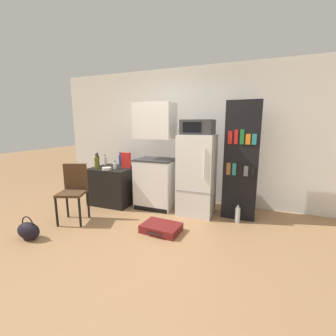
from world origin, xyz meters
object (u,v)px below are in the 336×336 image
(bottle_milk_white, at_px, (105,161))
(suitcase_large_flat, at_px, (161,228))
(chair, at_px, (74,187))
(bottle_olive_oil, at_px, (97,163))
(bowl, at_px, (107,169))
(bottle_blue_soda, at_px, (120,160))
(cereal_box, at_px, (126,160))
(side_table, at_px, (114,185))
(bottle_clear_short, at_px, (115,165))
(bottle_wine_dark, at_px, (98,161))
(water_bottle_front, at_px, (237,214))
(kitchen_hutch, at_px, (155,161))
(handbag, at_px, (28,231))
(microwave, at_px, (198,127))
(bookshelf, at_px, (241,161))

(bottle_milk_white, distance_m, suitcase_large_flat, 2.16)
(chair, bearing_deg, bottle_olive_oil, 77.93)
(suitcase_large_flat, bearing_deg, bottle_milk_white, 153.59)
(bowl, height_order, suitcase_large_flat, bowl)
(bottle_blue_soda, height_order, cereal_box, cereal_box)
(side_table, relative_size, bottle_clear_short, 5.29)
(bottle_milk_white, bearing_deg, suitcase_large_flat, -30.84)
(bottle_wine_dark, relative_size, water_bottle_front, 0.89)
(bottle_blue_soda, xyz_separation_m, bowl, (0.06, -0.56, -0.09))
(bowl, relative_size, chair, 0.18)
(kitchen_hutch, bearing_deg, bottle_milk_white, 174.55)
(bottle_wine_dark, height_order, handbag, bottle_wine_dark)
(kitchen_hutch, relative_size, water_bottle_front, 6.13)
(bottle_clear_short, xyz_separation_m, water_bottle_front, (2.31, 0.03, -0.66))
(bottle_wine_dark, height_order, bowl, bottle_wine_dark)
(bottle_clear_short, bearing_deg, microwave, 6.04)
(bookshelf, xyz_separation_m, suitcase_large_flat, (-1.02, -1.02, -0.92))
(kitchen_hutch, relative_size, handbag, 5.44)
(bottle_clear_short, bearing_deg, water_bottle_front, 0.64)
(microwave, height_order, cereal_box, microwave)
(kitchen_hutch, height_order, bottle_blue_soda, kitchen_hutch)
(microwave, distance_m, water_bottle_front, 1.58)
(bowl, bearing_deg, suitcase_large_flat, -22.97)
(bottle_wine_dark, relative_size, bottle_milk_white, 1.33)
(microwave, relative_size, bowl, 3.06)
(kitchen_hutch, distance_m, handbag, 2.26)
(side_table, bearing_deg, bottle_clear_short, -39.85)
(side_table, relative_size, bottle_wine_dark, 2.89)
(bottle_wine_dark, height_order, chair, bottle_wine_dark)
(chair, bearing_deg, microwave, 8.82)
(bottle_blue_soda, height_order, bottle_milk_white, bottle_blue_soda)
(bowl, height_order, water_bottle_front, bowl)
(chair, relative_size, suitcase_large_flat, 1.60)
(microwave, xyz_separation_m, bottle_clear_short, (-1.58, -0.17, -0.73))
(microwave, xyz_separation_m, handbag, (-1.93, -1.78, -1.41))
(microwave, height_order, chair, microwave)
(bookshelf, distance_m, bottle_olive_oil, 2.67)
(bottle_milk_white, bearing_deg, chair, -78.82)
(kitchen_hutch, relative_size, chair, 2.08)
(bottle_clear_short, xyz_separation_m, bottle_milk_white, (-0.45, 0.30, 0.02))
(bottle_blue_soda, relative_size, water_bottle_front, 0.84)
(bottle_milk_white, bearing_deg, kitchen_hutch, -5.45)
(bottle_clear_short, bearing_deg, suitcase_large_flat, -29.72)
(bottle_blue_soda, height_order, bottle_clear_short, bottle_blue_soda)
(bottle_milk_white, xyz_separation_m, suitcase_large_flat, (1.73, -1.03, -0.77))
(bottle_milk_white, bearing_deg, cereal_box, -11.48)
(chair, bearing_deg, water_bottle_front, -1.55)
(bottle_olive_oil, distance_m, bowl, 0.27)
(bottle_wine_dark, bearing_deg, microwave, 2.67)
(kitchen_hutch, relative_size, microwave, 3.71)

